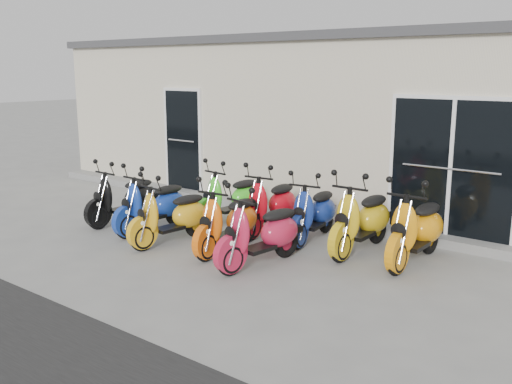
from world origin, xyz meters
TOP-DOWN VIEW (x-y plane):
  - ground at (0.00, 0.00)m, footprint 80.00×80.00m
  - building at (0.00, 5.20)m, footprint 14.00×6.00m
  - roof_cap at (0.00, 5.20)m, footprint 14.20×6.20m
  - front_step at (0.00, 2.02)m, footprint 14.00×0.40m
  - door_left at (-3.20, 2.17)m, footprint 1.07×0.08m
  - door_right at (2.60, 2.17)m, footprint 2.02×0.08m
  - scooter_front_black at (-2.38, -0.17)m, footprint 0.63×1.62m
  - scooter_front_blue at (-1.55, -0.23)m, footprint 0.64×1.65m
  - scooter_front_orange_a at (-0.82, -0.52)m, footprint 0.76×1.65m
  - scooter_front_orange_b at (0.15, -0.27)m, footprint 0.74×1.67m
  - scooter_front_red at (0.93, -0.49)m, footprint 0.83×1.72m
  - scooter_back_green at (-0.86, 0.99)m, footprint 0.78×1.68m
  - scooter_back_red at (0.03, 0.97)m, footprint 0.74×1.71m
  - scooter_back_blue at (0.86, 1.00)m, footprint 0.80×1.67m
  - scooter_back_yellow at (1.75, 0.92)m, footprint 0.64×1.76m
  - scooter_back_extra at (2.60, 0.92)m, footprint 0.64×1.76m

SIDE VIEW (x-z plane):
  - ground at x=0.00m, z-range 0.00..0.00m
  - front_step at x=0.00m, z-range 0.00..0.15m
  - scooter_front_orange_a at x=-0.82m, z-range 0.00..1.18m
  - scooter_front_black at x=-2.38m, z-range 0.00..1.19m
  - scooter_back_blue at x=0.86m, z-range 0.00..1.19m
  - scooter_front_orange_b at x=0.15m, z-range 0.00..1.20m
  - scooter_back_green at x=-0.86m, z-range 0.00..1.20m
  - scooter_front_blue at x=-1.55m, z-range 0.00..1.21m
  - scooter_front_red at x=0.93m, z-range 0.00..1.22m
  - scooter_back_red at x=0.03m, z-range 0.00..1.23m
  - scooter_back_yellow at x=1.75m, z-range 0.00..1.30m
  - scooter_back_extra at x=2.60m, z-range 0.00..1.30m
  - door_left at x=-3.20m, z-range 0.15..2.37m
  - door_right at x=2.60m, z-range 0.15..2.37m
  - building at x=0.00m, z-range 0.00..3.20m
  - roof_cap at x=0.00m, z-range 3.20..3.36m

